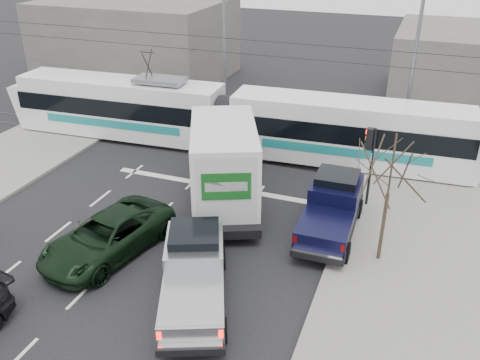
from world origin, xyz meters
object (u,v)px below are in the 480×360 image
(silver_pickup, at_px, (194,269))
(green_car, at_px, (108,236))
(street_lamp_far, at_px, (221,34))
(traffic_signal, at_px, (370,150))
(street_lamp_near, at_px, (411,57))
(navy_pickup, at_px, (333,207))
(bare_tree, at_px, (391,171))
(box_truck, at_px, (224,163))
(tram, at_px, (227,119))

(silver_pickup, bearing_deg, green_car, 143.14)
(street_lamp_far, relative_size, green_car, 1.62)
(traffic_signal, relative_size, silver_pickup, 0.59)
(street_lamp_near, distance_m, navy_pickup, 10.88)
(bare_tree, distance_m, navy_pickup, 3.74)
(street_lamp_far, xyz_separation_m, green_car, (2.03, -16.55, -4.34))
(box_truck, distance_m, navy_pickup, 5.14)
(street_lamp_far, bearing_deg, navy_pickup, -51.01)
(bare_tree, distance_m, street_lamp_far, 17.97)
(bare_tree, relative_size, tram, 0.20)
(bare_tree, height_order, box_truck, bare_tree)
(street_lamp_near, relative_size, tram, 0.36)
(bare_tree, relative_size, box_truck, 0.61)
(street_lamp_far, bearing_deg, box_truck, -67.55)
(traffic_signal, height_order, street_lamp_near, street_lamp_near)
(street_lamp_near, bearing_deg, green_car, -123.07)
(street_lamp_near, xyz_separation_m, silver_pickup, (-5.36, -15.59, -4.07))
(street_lamp_far, bearing_deg, green_car, -83.01)
(bare_tree, xyz_separation_m, navy_pickup, (-2.11, 1.54, -2.68))
(bare_tree, height_order, tram, bare_tree)
(box_truck, bearing_deg, navy_pickup, -31.69)
(street_lamp_far, distance_m, green_car, 17.23)
(bare_tree, relative_size, green_car, 0.90)
(traffic_signal, xyz_separation_m, tram, (-8.09, 3.83, -0.93))
(tram, distance_m, box_truck, 5.97)
(bare_tree, height_order, green_car, bare_tree)
(green_car, bearing_deg, box_truck, 75.70)
(traffic_signal, bearing_deg, green_car, -140.77)
(bare_tree, xyz_separation_m, box_truck, (-7.13, 2.23, -1.86))
(street_lamp_near, bearing_deg, box_truck, -126.45)
(traffic_signal, xyz_separation_m, green_car, (-8.63, -7.04, -1.97))
(tram, relative_size, green_car, 4.52)
(bare_tree, height_order, street_lamp_far, street_lamp_far)
(navy_pickup, bearing_deg, traffic_signal, 67.41)
(green_car, bearing_deg, street_lamp_near, 69.07)
(navy_pickup, bearing_deg, green_car, -149.95)
(navy_pickup, bearing_deg, silver_pickup, -123.06)
(silver_pickup, distance_m, green_car, 4.25)
(box_truck, bearing_deg, traffic_signal, -7.47)
(bare_tree, relative_size, street_lamp_near, 0.56)
(tram, height_order, silver_pickup, tram)
(traffic_signal, relative_size, street_lamp_far, 0.40)
(tram, bearing_deg, box_truck, -72.59)
(street_lamp_near, height_order, silver_pickup, street_lamp_near)
(silver_pickup, bearing_deg, navy_pickup, 35.18)
(bare_tree, bearing_deg, box_truck, 162.62)
(tram, xyz_separation_m, navy_pickup, (7.11, -6.29, -0.70))
(tram, relative_size, silver_pickup, 4.13)
(street_lamp_near, distance_m, silver_pickup, 16.98)
(tram, relative_size, navy_pickup, 4.65)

